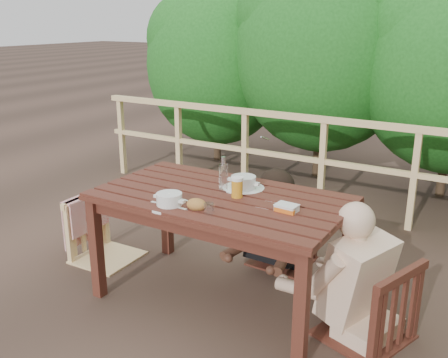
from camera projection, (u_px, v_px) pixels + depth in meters
The scene contains 16 objects.
ground at pixel (220, 298), 3.67m from camera, with size 60.00×60.00×0.00m, color #4B362B.
table at pixel (220, 249), 3.55m from camera, with size 1.70×0.95×0.79m, color #401D14.
chair_left at pixel (104, 203), 4.13m from camera, with size 0.49×0.49×0.99m, color #DDBA7C.
chair_far at pixel (284, 209), 4.08m from camera, with size 0.47×0.47×0.94m, color #401D14.
chair_right at pixel (369, 263), 3.08m from camera, with size 0.51×0.51×1.04m, color #401D14.
woman at pixel (286, 189), 4.04m from camera, with size 0.52×0.64×1.28m, color black, non-canonical shape.
diner_right at pixel (377, 234), 3.01m from camera, with size 0.58×0.71×1.43m, color beige, non-canonical shape.
railing at pixel (322, 166), 5.15m from camera, with size 5.60×0.10×1.01m, color #DDBA7C.
hedge_row at pixel (404, 22), 5.50m from camera, with size 6.60×1.60×3.80m, color #195218, non-canonical shape.
soup_near at pixel (169, 200), 3.23m from camera, with size 0.28×0.28×0.09m, color white.
soup_far at pixel (243, 183), 3.56m from camera, with size 0.30×0.30×0.10m, color silver.
bread_roll at pixel (197, 205), 3.18m from camera, with size 0.14×0.10×0.08m, color #AA7A31.
beer_glass at pixel (237, 188), 3.36m from camera, with size 0.08×0.08×0.15m, color orange.
bottle at pixel (223, 175), 3.47m from camera, with size 0.06×0.06×0.26m, color silver.
tumbler at pixel (209, 209), 3.10m from camera, with size 0.07×0.07×0.08m, color silver.
butter_tub at pixel (287, 209), 3.13m from camera, with size 0.14×0.10×0.06m, color silver.
Camera 1 is at (1.68, -2.75, 1.95)m, focal length 40.47 mm.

